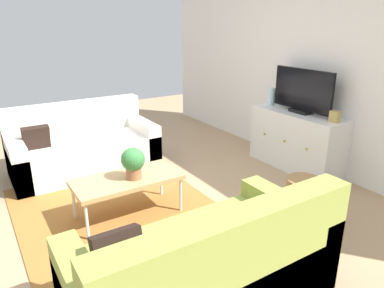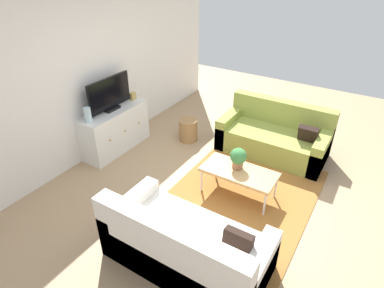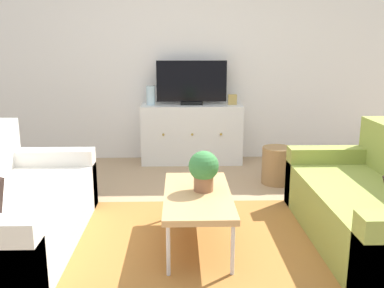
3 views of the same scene
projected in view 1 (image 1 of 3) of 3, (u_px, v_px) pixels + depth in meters
ground_plane at (136, 212)px, 3.67m from camera, size 10.00×10.00×0.00m
wall_back at (317, 63)px, 4.51m from camera, size 6.40×0.12×2.70m
area_rug at (122, 216)px, 3.59m from camera, size 2.50×1.90×0.01m
couch_left_side at (82, 148)px, 4.67m from camera, size 0.89×1.78×0.85m
couch_right_side at (208, 272)px, 2.37m from camera, size 0.89×1.78×0.85m
coffee_table at (127, 181)px, 3.48m from camera, size 0.50×1.04×0.41m
potted_plant at (133, 162)px, 3.41m from camera, size 0.23×0.23×0.31m
tv_console at (296, 141)px, 4.66m from camera, size 1.27×0.47×0.75m
flat_screen_tv at (303, 91)px, 4.46m from camera, size 0.88×0.16×0.55m
glass_vase at (271, 97)px, 4.91m from camera, size 0.11×0.11×0.24m
mantel_clock at (335, 117)px, 4.10m from camera, size 0.11×0.07×0.13m
wicker_basket at (302, 198)px, 3.53m from camera, size 0.34×0.34×0.41m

